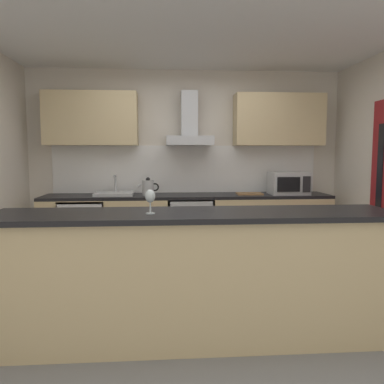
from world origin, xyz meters
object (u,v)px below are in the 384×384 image
(microwave, at_px, (289,183))
(sink, at_px, (115,193))
(oven, at_px, (190,227))
(wine_glass, at_px, (150,197))
(kettle, at_px, (148,187))
(refrigerator, at_px, (85,231))
(range_hood, at_px, (189,128))
(chopping_board, at_px, (249,194))

(microwave, relative_size, sink, 1.00)
(oven, bearing_deg, wine_glass, -101.15)
(microwave, bearing_deg, wine_glass, -128.38)
(sink, height_order, kettle, sink)
(refrigerator, relative_size, kettle, 2.94)
(sink, relative_size, range_hood, 0.69)
(sink, bearing_deg, microwave, -0.96)
(refrigerator, bearing_deg, microwave, -0.53)
(oven, distance_m, chopping_board, 0.92)
(sink, bearing_deg, oven, -0.63)
(wine_glass, height_order, chopping_board, wine_glass)
(microwave, distance_m, range_hood, 1.53)
(wine_glass, xyz_separation_m, chopping_board, (1.25, 2.25, -0.23))
(range_hood, distance_m, chopping_board, 1.20)
(microwave, distance_m, chopping_board, 0.55)
(microwave, bearing_deg, refrigerator, 179.47)
(refrigerator, distance_m, microwave, 2.79)
(oven, distance_m, range_hood, 1.33)
(oven, xyz_separation_m, microwave, (1.33, -0.03, 0.59))
(kettle, bearing_deg, microwave, 0.18)
(kettle, relative_size, range_hood, 0.40)
(oven, bearing_deg, refrigerator, -179.89)
(kettle, bearing_deg, range_hood, 16.41)
(range_hood, xyz_separation_m, chopping_board, (0.80, -0.15, -0.88))
(refrigerator, bearing_deg, range_hood, 5.43)
(oven, xyz_separation_m, range_hood, (-0.00, 0.13, 1.33))
(microwave, relative_size, range_hood, 0.69)
(sink, relative_size, chopping_board, 1.47)
(oven, relative_size, range_hood, 1.11)
(microwave, height_order, kettle, microwave)
(chopping_board, bearing_deg, oven, 178.31)
(range_hood, relative_size, wine_glass, 4.05)
(oven, relative_size, kettle, 2.77)
(wine_glass, bearing_deg, oven, 78.85)
(wine_glass, distance_m, chopping_board, 2.59)
(refrigerator, height_order, microwave, microwave)
(refrigerator, bearing_deg, wine_glass, -67.53)
(oven, xyz_separation_m, refrigerator, (-1.39, -0.00, -0.03))
(range_hood, distance_m, wine_glass, 2.53)
(chopping_board, bearing_deg, range_hood, 169.17)
(oven, distance_m, refrigerator, 1.39)
(microwave, relative_size, wine_glass, 2.81)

